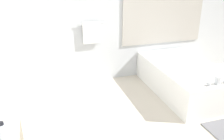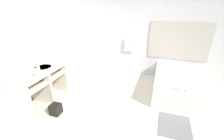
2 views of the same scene
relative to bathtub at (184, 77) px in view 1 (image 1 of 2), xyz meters
name	(u,v)px [view 1 (image 1 of 2)]	position (x,y,z in m)	size (l,w,h in m)	color
wall_back_with_blinds	(108,11)	(-1.12, 0.95, 1.07)	(7.40, 0.13, 2.70)	silver
bathtub	(184,77)	(0.00, 0.00, 0.00)	(1.04, 1.82, 0.63)	white
water_bottle_1	(3,136)	(-2.74, -1.80, 0.68)	(0.07, 0.07, 0.21)	white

